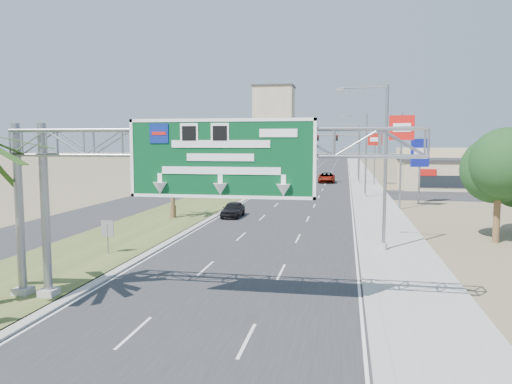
{
  "coord_description": "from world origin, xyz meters",
  "views": [
    {
      "loc": [
        5.15,
        -8.77,
        6.61
      ],
      "look_at": [
        0.87,
        14.99,
        4.2
      ],
      "focal_mm": 35.0,
      "sensor_mm": 36.0,
      "label": 1
    }
  ],
  "objects_px": {
    "car_right_lane": "(327,178)",
    "car_far": "(300,176)",
    "car_left_lane": "(233,210)",
    "store_building": "(466,175)",
    "car_mid_lane": "(303,188)",
    "pole_sign_red_far": "(375,144)",
    "pole_sign_blue": "(420,155)",
    "sign_gantry": "(184,157)",
    "signal_mast": "(346,153)",
    "pole_sign_red_near": "(402,134)"
  },
  "relations": [
    {
      "from": "pole_sign_blue",
      "to": "car_right_lane",
      "type": "bearing_deg",
      "value": 112.3
    },
    {
      "from": "signal_mast",
      "to": "car_far",
      "type": "xyz_separation_m",
      "value": [
        -7.9,
        6.92,
        -4.1
      ]
    },
    {
      "from": "pole_sign_red_far",
      "to": "car_far",
      "type": "bearing_deg",
      "value": 144.3
    },
    {
      "from": "signal_mast",
      "to": "pole_sign_red_far",
      "type": "height_order",
      "value": "pole_sign_red_far"
    },
    {
      "from": "pole_sign_blue",
      "to": "car_far",
      "type": "bearing_deg",
      "value": 116.28
    },
    {
      "from": "signal_mast",
      "to": "car_left_lane",
      "type": "xyz_separation_m",
      "value": [
        -9.79,
        -38.06,
        -4.17
      ]
    },
    {
      "from": "car_right_lane",
      "to": "car_far",
      "type": "xyz_separation_m",
      "value": [
        -4.82,
        5.25,
        -0.06
      ]
    },
    {
      "from": "sign_gantry",
      "to": "store_building",
      "type": "xyz_separation_m",
      "value": [
        23.06,
        56.07,
        -4.06
      ]
    },
    {
      "from": "car_left_lane",
      "to": "car_right_lane",
      "type": "height_order",
      "value": "car_right_lane"
    },
    {
      "from": "pole_sign_blue",
      "to": "pole_sign_red_far",
      "type": "xyz_separation_m",
      "value": [
        -3.46,
        23.01,
        1.19
      ]
    },
    {
      "from": "sign_gantry",
      "to": "pole_sign_red_far",
      "type": "bearing_deg",
      "value": 80.02
    },
    {
      "from": "car_left_lane",
      "to": "pole_sign_blue",
      "type": "distance_m",
      "value": 22.45
    },
    {
      "from": "car_right_lane",
      "to": "pole_sign_red_near",
      "type": "distance_m",
      "value": 33.41
    },
    {
      "from": "store_building",
      "to": "pole_sign_blue",
      "type": "xyz_separation_m",
      "value": [
        -9.02,
        -18.91,
        3.23
      ]
    },
    {
      "from": "sign_gantry",
      "to": "pole_sign_red_far",
      "type": "height_order",
      "value": "pole_sign_red_far"
    },
    {
      "from": "car_far",
      "to": "pole_sign_red_far",
      "type": "height_order",
      "value": "pole_sign_red_far"
    },
    {
      "from": "store_building",
      "to": "car_left_lane",
      "type": "xyz_separation_m",
      "value": [
        -26.62,
        -32.09,
        -1.32
      ]
    },
    {
      "from": "car_right_lane",
      "to": "car_far",
      "type": "distance_m",
      "value": 7.12
    },
    {
      "from": "sign_gantry",
      "to": "car_far",
      "type": "bearing_deg",
      "value": 91.38
    },
    {
      "from": "sign_gantry",
      "to": "car_right_lane",
      "type": "bearing_deg",
      "value": 87.17
    },
    {
      "from": "pole_sign_red_far",
      "to": "car_mid_lane",
      "type": "bearing_deg",
      "value": -124.56
    },
    {
      "from": "signal_mast",
      "to": "car_left_lane",
      "type": "distance_m",
      "value": 39.52
    },
    {
      "from": "car_right_lane",
      "to": "pole_sign_red_near",
      "type": "bearing_deg",
      "value": -76.53
    },
    {
      "from": "car_mid_lane",
      "to": "pole_sign_red_near",
      "type": "xyz_separation_m",
      "value": [
        10.72,
        -13.93,
        6.73
      ]
    },
    {
      "from": "sign_gantry",
      "to": "car_left_lane",
      "type": "distance_m",
      "value": 24.84
    },
    {
      "from": "pole_sign_red_near",
      "to": "pole_sign_blue",
      "type": "distance_m",
      "value": 6.1
    },
    {
      "from": "pole_sign_blue",
      "to": "pole_sign_red_far",
      "type": "distance_m",
      "value": 23.29
    },
    {
      "from": "signal_mast",
      "to": "car_left_lane",
      "type": "height_order",
      "value": "signal_mast"
    },
    {
      "from": "car_far",
      "to": "store_building",
      "type": "bearing_deg",
      "value": -24.72
    },
    {
      "from": "store_building",
      "to": "car_right_lane",
      "type": "height_order",
      "value": "store_building"
    },
    {
      "from": "car_mid_lane",
      "to": "store_building",
      "type": "bearing_deg",
      "value": 31.6
    },
    {
      "from": "pole_sign_red_near",
      "to": "car_far",
      "type": "bearing_deg",
      "value": 109.68
    },
    {
      "from": "car_right_lane",
      "to": "pole_sign_red_far",
      "type": "relative_size",
      "value": 0.71
    },
    {
      "from": "car_far",
      "to": "pole_sign_blue",
      "type": "bearing_deg",
      "value": -60.9
    },
    {
      "from": "store_building",
      "to": "car_mid_lane",
      "type": "bearing_deg",
      "value": -155.61
    },
    {
      "from": "car_right_lane",
      "to": "pole_sign_blue",
      "type": "xyz_separation_m",
      "value": [
        10.89,
        -26.56,
        4.43
      ]
    },
    {
      "from": "car_mid_lane",
      "to": "pole_sign_red_far",
      "type": "height_order",
      "value": "pole_sign_red_far"
    },
    {
      "from": "signal_mast",
      "to": "pole_sign_red_far",
      "type": "bearing_deg",
      "value": -23.39
    },
    {
      "from": "store_building",
      "to": "car_far",
      "type": "height_order",
      "value": "store_building"
    },
    {
      "from": "pole_sign_red_near",
      "to": "pole_sign_blue",
      "type": "relative_size",
      "value": 1.31
    },
    {
      "from": "car_left_lane",
      "to": "store_building",
      "type": "bearing_deg",
      "value": 51.08
    },
    {
      "from": "sign_gantry",
      "to": "pole_sign_red_near",
      "type": "height_order",
      "value": "pole_sign_red_near"
    },
    {
      "from": "signal_mast",
      "to": "pole_sign_blue",
      "type": "height_order",
      "value": "signal_mast"
    },
    {
      "from": "store_building",
      "to": "car_far",
      "type": "bearing_deg",
      "value": 152.47
    },
    {
      "from": "store_building",
      "to": "car_right_lane",
      "type": "relative_size",
      "value": 3.1
    },
    {
      "from": "sign_gantry",
      "to": "pole_sign_blue",
      "type": "bearing_deg",
      "value": 69.3
    },
    {
      "from": "sign_gantry",
      "to": "car_far",
      "type": "height_order",
      "value": "sign_gantry"
    },
    {
      "from": "signal_mast",
      "to": "car_right_lane",
      "type": "bearing_deg",
      "value": 151.56
    },
    {
      "from": "signal_mast",
      "to": "car_mid_lane",
      "type": "xyz_separation_m",
      "value": [
        -5.42,
        -16.06,
        -4.12
      ]
    },
    {
      "from": "car_mid_lane",
      "to": "pole_sign_blue",
      "type": "xyz_separation_m",
      "value": [
        13.22,
        -8.83,
        4.5
      ]
    }
  ]
}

